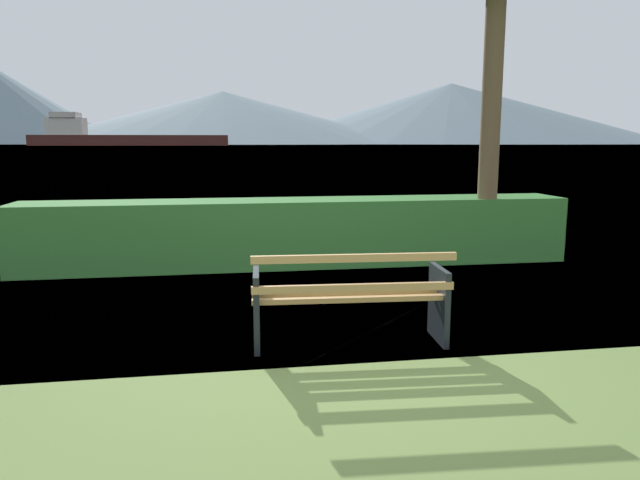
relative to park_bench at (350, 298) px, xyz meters
The scene contains 6 objects.
ground_plane 0.43m from the park_bench, 86.62° to the left, with size 1400.00×1400.00×0.00m, color olive.
water_surface 309.54m from the park_bench, 90.00° to the left, with size 620.00×620.00×0.00m, color #7A99A8.
park_bench is the anchor object (origin of this frame).
hedge_row 3.55m from the park_bench, 89.94° to the left, with size 7.93×0.90×0.96m, color #387A33.
cargo_ship_large 312.53m from the park_bench, 99.99° to the left, with size 96.59×15.37×16.18m.
distant_hills 588.31m from the park_bench, 85.22° to the left, with size 808.61×419.61×84.61m.
Camera 1 is at (-1.07, -4.98, 1.78)m, focal length 33.10 mm.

